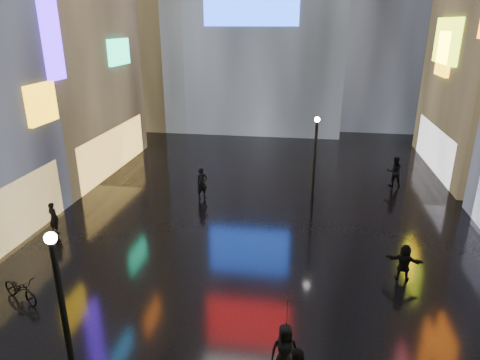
# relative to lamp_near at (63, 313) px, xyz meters

# --- Properties ---
(ground) EXTENTS (140.00, 140.00, 0.00)m
(ground) POSITION_rel_lamp_near_xyz_m (3.76, 12.71, -2.94)
(ground) COLOR black
(ground) RESTS_ON ground
(building_left_far) EXTENTS (10.28, 12.00, 22.00)m
(building_left_far) POSITION_rel_lamp_near_xyz_m (-12.22, 18.71, 8.04)
(building_left_far) COLOR black
(building_left_far) RESTS_ON ground
(lamp_near) EXTENTS (0.30, 0.30, 5.20)m
(lamp_near) POSITION_rel_lamp_near_xyz_m (0.00, 0.00, 0.00)
(lamp_near) COLOR black
(lamp_near) RESTS_ON ground
(lamp_far) EXTENTS (0.30, 0.30, 5.20)m
(lamp_far) POSITION_rel_lamp_near_xyz_m (6.35, 14.19, 0.00)
(lamp_far) COLOR black
(lamp_far) RESTS_ON ground
(pedestrian_4) EXTENTS (0.93, 0.72, 1.69)m
(pedestrian_4) POSITION_rel_lamp_near_xyz_m (5.52, 1.90, -2.10)
(pedestrian_4) COLOR black
(pedestrian_4) RESTS_ON ground
(pedestrian_5) EXTENTS (1.50, 0.73, 1.55)m
(pedestrian_5) POSITION_rel_lamp_near_xyz_m (9.97, 7.62, -2.17)
(pedestrian_5) COLOR black
(pedestrian_5) RESTS_ON ground
(pedestrian_6) EXTENTS (0.81, 0.78, 1.86)m
(pedestrian_6) POSITION_rel_lamp_near_xyz_m (-0.07, 14.72, -2.01)
(pedestrian_6) COLOR black
(pedestrian_6) RESTS_ON ground
(pedestrian_7) EXTENTS (1.00, 0.81, 1.93)m
(pedestrian_7) POSITION_rel_lamp_near_xyz_m (11.47, 18.57, -1.98)
(pedestrian_7) COLOR black
(pedestrian_7) RESTS_ON ground
(umbrella_2) EXTENTS (1.41, 1.41, 0.91)m
(umbrella_2) POSITION_rel_lamp_near_xyz_m (5.52, 1.90, -0.79)
(umbrella_2) COLOR black
(umbrella_2) RESTS_ON pedestrian_4
(bicycle) EXTENTS (2.01, 1.33, 1.00)m
(bicycle) POSITION_rel_lamp_near_xyz_m (-4.40, 3.93, -2.45)
(bicycle) COLOR black
(bicycle) RESTS_ON ground
(pedestrian_8) EXTENTS (0.68, 0.55, 1.63)m
(pedestrian_8) POSITION_rel_lamp_near_xyz_m (-6.19, 9.18, -2.13)
(pedestrian_8) COLOR black
(pedestrian_8) RESTS_ON ground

